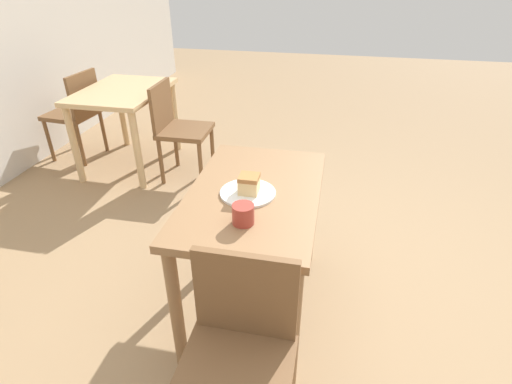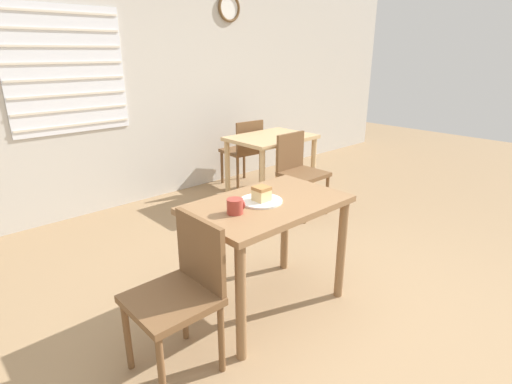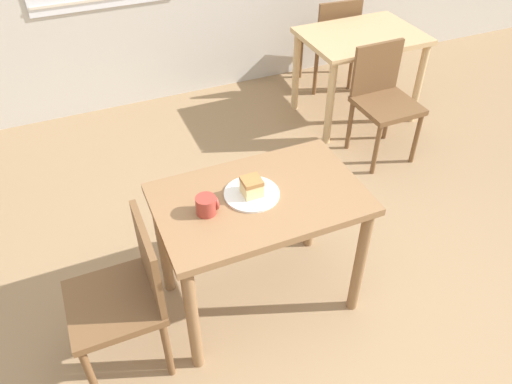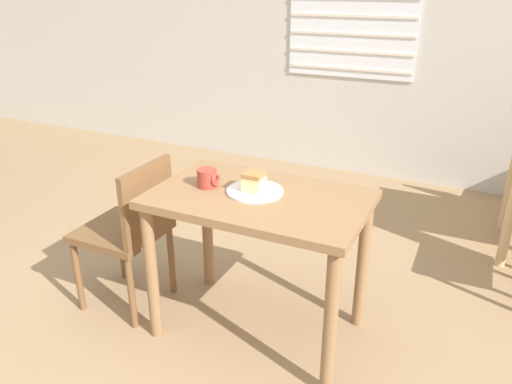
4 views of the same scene
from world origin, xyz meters
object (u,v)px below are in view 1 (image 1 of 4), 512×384
Objects in this scene: chair_far_opposite at (77,111)px; chair_far_corner at (178,127)px; chair_near_window at (238,355)px; dining_table_near at (254,213)px; plate at (248,193)px; cake_slice at (249,184)px; dining_table_far at (124,103)px; coffee_mug at (243,214)px.

chair_far_corner is at bearing 85.53° from chair_far_opposite.
chair_near_window is 2.38m from chair_far_corner.
chair_far_corner is at bearing 34.56° from dining_table_near.
chair_near_window is 3.15× the size of plate.
chair_far_opposite is (0.18, 1.09, 0.00)m from chair_far_corner.
cake_slice reaches higher than chair_far_corner.
coffee_mug is (-1.81, -1.54, 0.19)m from dining_table_far.
dining_table_near is 0.19m from cake_slice.
cake_slice is 0.24m from coffee_mug.
coffee_mug reaches higher than plate.
plate is at bearing 99.50° from chair_near_window.
plate is (-1.45, -0.95, 0.29)m from chair_far_corner.
coffee_mug is (0.44, 0.08, 0.33)m from chair_near_window.
chair_far_opposite reaches higher than dining_table_near.
cake_slice reaches higher than chair_far_opposite.
chair_far_opposite reaches higher than dining_table_far.
dining_table_near is 1.19× the size of chair_far_corner.
chair_near_window is at bearing -170.50° from plate.
chair_far_corner is at bearing -102.97° from dining_table_far.
chair_near_window reaches higher than dining_table_far.
dining_table_far is at bearing 44.61° from dining_table_near.
chair_far_corner is 3.15× the size of plate.
chair_far_corner is at bearing 33.31° from plate.
dining_table_near is at bearing -25.87° from cake_slice.
plate is at bearing 73.24° from cake_slice.
dining_table_near is 0.14m from plate.
chair_far_opposite is 8.16× the size of coffee_mug.
coffee_mug is (-0.27, -0.01, 0.17)m from dining_table_near.
chair_near_window is (-0.71, -0.09, -0.16)m from dining_table_near.
chair_near_window reaches higher than dining_table_near.
chair_far_opposite is at bearing 52.30° from dining_table_near.
dining_table_far is at bearing 43.66° from cake_slice.
chair_far_opposite is at bearing 48.09° from coffee_mug.
cake_slice reaches higher than plate.
plate reaches higher than dining_table_far.
dining_table_near is 0.32m from coffee_mug.
dining_table_far is 2.18m from plate.
chair_near_window is at bearing -154.18° from chair_far_corner.
cake_slice is at bearing 56.44° from chair_far_opposite.
coffee_mug is at bearing -177.74° from dining_table_near.
cake_slice is (-0.00, -0.01, 0.05)m from plate.
coffee_mug is (-1.87, -2.08, 0.33)m from chair_far_opposite.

